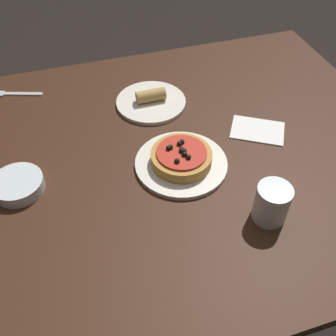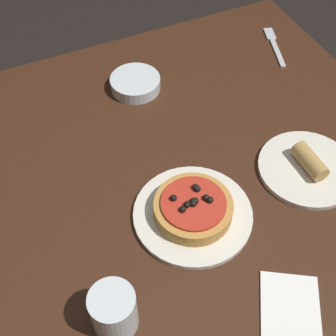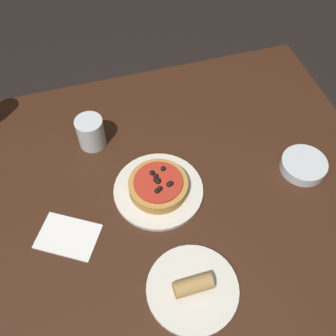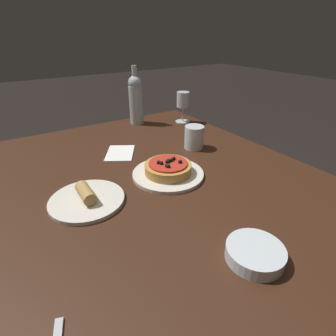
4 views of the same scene
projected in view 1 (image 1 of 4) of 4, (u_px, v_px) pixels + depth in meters
The scene contains 9 objects.
ground_plane at pixel (178, 277), 1.60m from camera, with size 14.00×14.00×0.00m, color black.
dining_table at pixel (181, 170), 1.15m from camera, with size 1.31×1.08×0.71m.
dinner_plate at pixel (181, 164), 1.05m from camera, with size 0.25×0.25×0.01m.
pizza at pixel (181, 157), 1.03m from camera, with size 0.16×0.16×0.05m.
water_cup at pixel (272, 203), 0.90m from camera, with size 0.08×0.08×0.10m.
side_bowl at pixel (18, 185), 0.98m from camera, with size 0.13×0.13×0.03m.
fork at pixel (11, 94), 1.28m from camera, with size 0.18×0.07×0.00m.
side_plate at pixel (151, 101), 1.24m from camera, with size 0.22×0.22×0.05m.
paper_napkin at pixel (258, 130), 1.15m from camera, with size 0.18×0.17×0.00m.
Camera 1 is at (-0.27, -0.75, 1.46)m, focal length 42.00 mm.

